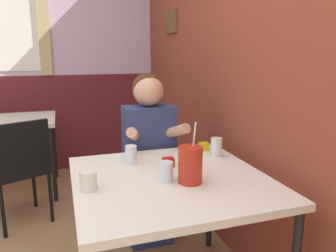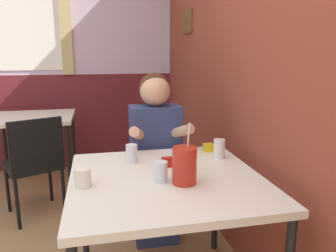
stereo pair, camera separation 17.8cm
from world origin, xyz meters
name	(u,v)px [view 1 (the left image)]	position (x,y,z in m)	size (l,w,h in m)	color
brick_wall_right	(197,52)	(1.22, 1.34, 1.35)	(0.08, 4.68, 2.70)	brown
back_wall	(43,51)	(-0.02, 2.71, 1.36)	(5.37, 0.09, 2.70)	silver
main_table	(170,188)	(0.63, 0.28, 0.67)	(0.95, 0.95, 0.74)	beige
background_table	(12,128)	(-0.33, 2.13, 0.65)	(0.79, 0.71, 0.74)	beige
chair_near_window	(19,165)	(-0.21, 1.44, 0.50)	(0.53, 0.53, 0.85)	black
person_seated	(149,157)	(0.69, 0.90, 0.64)	(0.42, 0.40, 1.22)	navy
cocktail_pitcher	(190,165)	(0.70, 0.18, 0.83)	(0.12, 0.12, 0.30)	#B22819
glass_near_pitcher	(131,155)	(0.48, 0.53, 0.79)	(0.07, 0.07, 0.10)	silver
glass_center	(216,147)	(1.00, 0.51, 0.79)	(0.07, 0.07, 0.11)	silver
glass_far_side	(88,181)	(0.23, 0.24, 0.78)	(0.08, 0.08, 0.09)	silver
glass_by_brick	(166,172)	(0.59, 0.22, 0.79)	(0.07, 0.07, 0.10)	silver
condiment_ketchup	(168,162)	(0.67, 0.42, 0.76)	(0.06, 0.04, 0.05)	#B7140F
condiment_mustard	(204,146)	(0.98, 0.64, 0.76)	(0.06, 0.04, 0.05)	yellow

